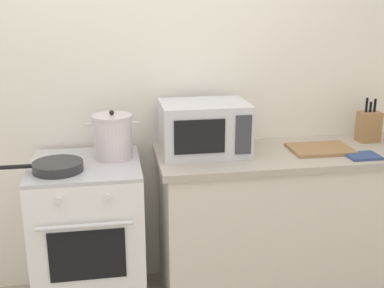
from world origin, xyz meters
TOP-DOWN VIEW (x-y plane):
  - back_wall at (0.30, 0.97)m, footprint 4.40×0.10m
  - lower_cabinet_right at (0.90, 0.62)m, footprint 1.64×0.56m
  - countertop_right at (0.90, 0.62)m, footprint 1.70×0.60m
  - stove at (-0.35, 0.60)m, footprint 0.60×0.64m
  - stock_pot at (-0.19, 0.67)m, footprint 0.31×0.22m
  - frying_pan at (-0.49, 0.49)m, footprint 0.46×0.26m
  - microwave at (0.33, 0.68)m, footprint 0.50×0.37m
  - cutting_board at (1.02, 0.60)m, footprint 0.36×0.26m
  - knife_block at (1.40, 0.74)m, footprint 0.13×0.10m
  - oven_mitt at (1.21, 0.44)m, footprint 0.18×0.14m

SIDE VIEW (x-z plane):
  - lower_cabinet_right at x=0.90m, z-range 0.00..0.88m
  - stove at x=-0.35m, z-range 0.00..0.92m
  - countertop_right at x=0.90m, z-range 0.88..0.92m
  - oven_mitt at x=1.21m, z-range 0.92..0.94m
  - cutting_board at x=1.02m, z-range 0.92..0.94m
  - frying_pan at x=-0.49m, z-range 0.92..0.97m
  - knife_block at x=1.40m, z-range 0.88..1.16m
  - stock_pot at x=-0.19m, z-range 0.91..1.18m
  - microwave at x=0.33m, z-range 0.92..1.22m
  - back_wall at x=0.30m, z-range 0.00..2.50m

